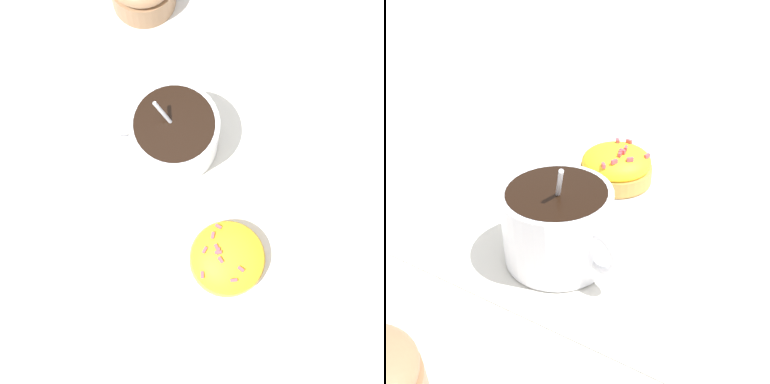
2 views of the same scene
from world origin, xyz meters
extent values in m
plane|color=silver|center=(0.00, 0.00, 0.00)|extent=(3.00, 3.00, 0.00)
cube|color=white|center=(0.00, 0.00, 0.00)|extent=(0.30, 0.28, 0.00)
cylinder|color=white|center=(0.07, 0.01, 0.04)|extent=(0.09, 0.09, 0.07)
cylinder|color=black|center=(0.07, 0.01, 0.06)|extent=(0.08, 0.08, 0.01)
torus|color=white|center=(0.09, 0.06, 0.04)|extent=(0.02, 0.04, 0.04)
ellipsoid|color=silver|center=(0.09, 0.03, 0.01)|extent=(0.03, 0.03, 0.01)
cylinder|color=silver|center=(0.07, 0.01, 0.06)|extent=(0.04, 0.04, 0.09)
cylinder|color=#D19347|center=(-0.07, -0.01, 0.01)|extent=(0.08, 0.08, 0.02)
ellipsoid|color=yellow|center=(-0.07, -0.01, 0.03)|extent=(0.08, 0.08, 0.03)
cube|color=#EA4C56|center=(-0.08, 0.02, 0.04)|extent=(0.01, 0.00, 0.00)
cube|color=#EA4C56|center=(-0.06, 0.00, 0.04)|extent=(0.01, 0.01, 0.00)
cube|color=#EA4C56|center=(-0.10, -0.01, 0.04)|extent=(0.00, 0.01, 0.00)
cube|color=#EA4C56|center=(-0.06, 0.00, 0.04)|extent=(0.01, 0.00, 0.00)
cube|color=#EA4C56|center=(-0.06, 0.01, 0.04)|extent=(0.01, 0.01, 0.00)
cube|color=#EA4C56|center=(-0.07, 0.00, 0.04)|extent=(0.01, 0.00, 0.00)
cube|color=#EA4C56|center=(-0.04, -0.01, 0.04)|extent=(0.01, 0.01, 0.00)
cube|color=#EA4C56|center=(-0.05, 0.00, 0.04)|extent=(0.01, 0.01, 0.00)
cube|color=#EA4C56|center=(-0.09, -0.02, 0.04)|extent=(0.01, 0.01, 0.00)
cube|color=#EA4C56|center=(-0.06, 0.00, 0.04)|extent=(0.00, 0.01, 0.00)
camera|label=1|loc=(-0.12, 0.04, 0.59)|focal=50.00mm
camera|label=2|loc=(0.33, 0.18, 0.27)|focal=42.00mm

